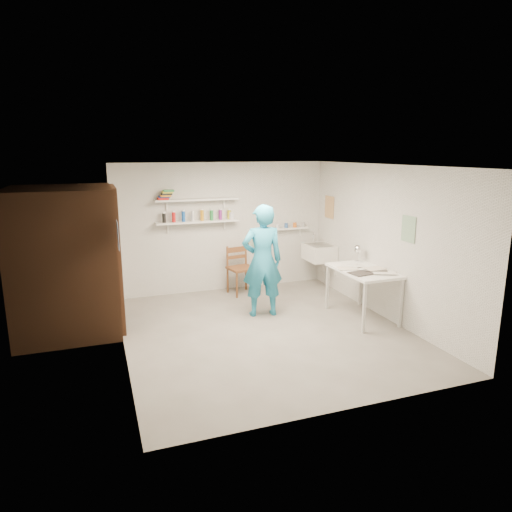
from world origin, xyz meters
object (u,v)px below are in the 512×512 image
object	(u,v)px
belfast_sink	(319,253)
desk_lamp	(359,249)
man	(262,261)
wooden_chair	(242,268)
work_table	(362,294)
wall_clock	(256,240)

from	to	relation	value
belfast_sink	desk_lamp	distance (m)	1.26
belfast_sink	man	xyz separation A→B (m)	(-1.55, -1.04, 0.20)
wooden_chair	belfast_sink	bearing A→B (deg)	-16.15
belfast_sink	desk_lamp	bearing A→B (deg)	-85.96
work_table	desk_lamp	world-z (taller)	desk_lamp
man	wall_clock	world-z (taller)	man
belfast_sink	wooden_chair	bearing A→B (deg)	174.38
wall_clock	work_table	size ratio (longest dim) A/B	0.27
man	desk_lamp	world-z (taller)	man
wall_clock	man	bearing A→B (deg)	-75.39
work_table	belfast_sink	bearing A→B (deg)	86.28
belfast_sink	wall_clock	distance (m)	1.84
man	wall_clock	size ratio (longest dim) A/B	5.56
wooden_chair	work_table	bearing A→B (deg)	-63.18
man	desk_lamp	bearing A→B (deg)	-179.07
belfast_sink	work_table	xyz separation A→B (m)	(-0.11, -1.69, -0.30)
man	work_table	world-z (taller)	man
wall_clock	work_table	bearing A→B (deg)	-23.54
work_table	wall_clock	bearing A→B (deg)	149.16
work_table	wooden_chair	bearing A→B (deg)	127.34
desk_lamp	man	bearing A→B (deg)	173.62
belfast_sink	wooden_chair	xyz separation A→B (m)	(-1.52, 0.15, -0.22)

